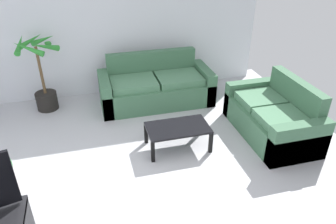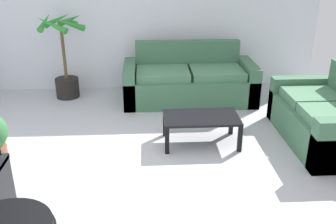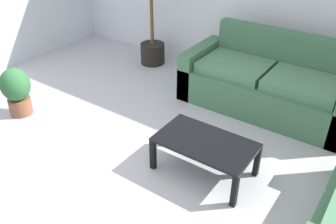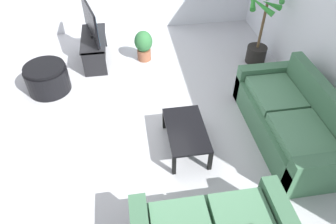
% 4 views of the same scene
% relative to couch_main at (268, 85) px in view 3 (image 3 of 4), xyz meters
% --- Properties ---
extents(ground_plane, '(6.60, 6.60, 0.00)m').
position_rel_couch_main_xyz_m(ground_plane, '(-0.74, -2.28, -0.30)').
color(ground_plane, '#B2B2B7').
extents(couch_main, '(2.06, 0.90, 0.90)m').
position_rel_couch_main_xyz_m(couch_main, '(0.00, 0.00, 0.00)').
color(couch_main, '#3F6B4C').
rests_on(couch_main, ground).
extents(coffee_table, '(0.92, 0.53, 0.36)m').
position_rel_couch_main_xyz_m(coffee_table, '(-0.02, -1.52, 0.01)').
color(coffee_table, black).
rests_on(coffee_table, ground).
extents(potted_palm, '(0.73, 0.76, 1.37)m').
position_rel_couch_main_xyz_m(potted_palm, '(-1.98, 0.26, 0.27)').
color(potted_palm, black).
rests_on(potted_palm, ground).
extents(potted_plant_small, '(0.35, 0.35, 0.60)m').
position_rel_couch_main_xyz_m(potted_plant_small, '(-2.40, -1.87, 0.03)').
color(potted_plant_small, brown).
rests_on(potted_plant_small, ground).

